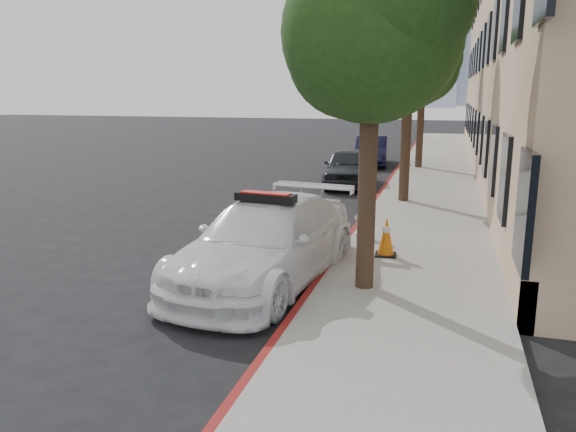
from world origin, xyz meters
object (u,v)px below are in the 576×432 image
(police_car, at_px, (266,241))
(fire_hydrant, at_px, (362,221))
(parked_car_far, at_px, (371,151))
(traffic_cone, at_px, (386,236))
(parked_car_mid, at_px, (348,167))

(police_car, xyz_separation_m, fire_hydrant, (1.25, 3.06, -0.23))
(fire_hydrant, bearing_deg, police_car, -123.32)
(parked_car_far, bearing_deg, police_car, -94.26)
(parked_car_far, height_order, traffic_cone, parked_car_far)
(parked_car_mid, bearing_deg, police_car, -94.81)
(fire_hydrant, bearing_deg, parked_car_far, 85.75)
(police_car, xyz_separation_m, traffic_cone, (1.94, 1.74, -0.21))
(police_car, bearing_deg, fire_hydrant, 74.68)
(police_car, xyz_separation_m, parked_car_mid, (-0.46, 10.91, -0.06))
(police_car, distance_m, parked_car_mid, 10.92)
(parked_car_mid, distance_m, fire_hydrant, 8.04)
(parked_car_mid, height_order, parked_car_far, parked_car_mid)
(parked_car_mid, height_order, traffic_cone, parked_car_mid)
(parked_car_mid, bearing_deg, fire_hydrant, -84.94)
(parked_car_mid, xyz_separation_m, traffic_cone, (2.41, -9.17, -0.15))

